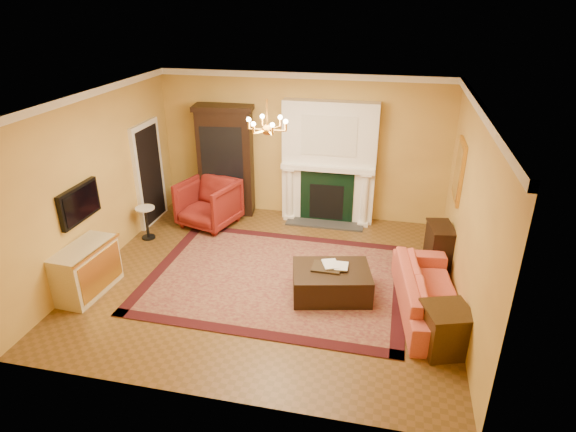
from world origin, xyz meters
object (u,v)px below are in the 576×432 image
(commode, at_px, (86,270))
(end_table, at_px, (445,331))
(console_table, at_px, (439,246))
(leather_ottoman, at_px, (331,282))
(pedestal_table, at_px, (146,221))
(coral_sofa, at_px, (431,287))
(china_cabinet, at_px, (226,163))
(wingback_armchair, at_px, (208,201))

(commode, xyz_separation_m, end_table, (5.45, -0.25, -0.09))
(console_table, bearing_deg, leather_ottoman, -150.24)
(pedestal_table, height_order, coral_sofa, coral_sofa)
(pedestal_table, height_order, console_table, console_table)
(china_cabinet, relative_size, wingback_armchair, 2.11)
(commode, bearing_deg, pedestal_table, 92.64)
(wingback_armchair, distance_m, coral_sofa, 4.81)
(pedestal_table, bearing_deg, commode, -90.89)
(commode, distance_m, console_table, 5.90)
(wingback_armchair, bearing_deg, commode, -93.41)
(china_cabinet, distance_m, wingback_armchair, 0.96)
(end_table, distance_m, console_table, 2.36)
(wingback_armchair, distance_m, commode, 2.95)
(console_table, bearing_deg, end_table, -100.57)
(china_cabinet, distance_m, end_table, 5.77)
(end_table, relative_size, console_table, 0.88)
(commode, distance_m, coral_sofa, 5.34)
(pedestal_table, xyz_separation_m, leather_ottoman, (3.78, -1.20, -0.14))
(china_cabinet, bearing_deg, coral_sofa, -42.17)
(coral_sofa, distance_m, leather_ottoman, 1.51)
(pedestal_table, distance_m, leather_ottoman, 3.96)
(coral_sofa, xyz_separation_m, leather_ottoman, (-1.49, 0.11, -0.19))
(commode, distance_m, end_table, 5.46)
(china_cabinet, height_order, wingback_armchair, china_cabinet)
(china_cabinet, height_order, pedestal_table, china_cabinet)
(console_table, height_order, leather_ottoman, console_table)
(coral_sofa, height_order, console_table, coral_sofa)
(pedestal_table, distance_m, commode, 1.94)
(commode, bearing_deg, leather_ottoman, 14.53)
(console_table, distance_m, leather_ottoman, 2.19)
(coral_sofa, bearing_deg, end_table, -177.55)
(console_table, xyz_separation_m, leather_ottoman, (-1.70, -1.37, -0.12))
(china_cabinet, xyz_separation_m, console_table, (4.35, -1.40, -0.76))
(china_cabinet, distance_m, pedestal_table, 2.08)
(end_table, bearing_deg, pedestal_table, 158.06)
(coral_sofa, bearing_deg, commode, 89.48)
(end_table, relative_size, leather_ottoman, 0.53)
(coral_sofa, distance_m, console_table, 1.50)
(commode, bearing_deg, console_table, 24.52)
(wingback_armchair, relative_size, leather_ottoman, 0.89)
(pedestal_table, bearing_deg, china_cabinet, 54.52)
(leather_ottoman, bearing_deg, pedestal_table, 149.62)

